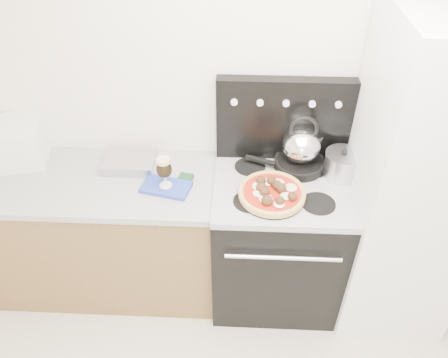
# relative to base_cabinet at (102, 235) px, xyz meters

# --- Properties ---
(room_shell) EXTENTS (3.52, 3.01, 2.52)m
(room_shell) POSITION_rel_base_cabinet_xyz_m (1.02, -0.91, 0.82)
(room_shell) COLOR beige
(room_shell) RESTS_ON ground
(base_cabinet) EXTENTS (1.45, 0.60, 0.86)m
(base_cabinet) POSITION_rel_base_cabinet_xyz_m (0.00, 0.00, 0.00)
(base_cabinet) COLOR brown
(base_cabinet) RESTS_ON ground
(countertop) EXTENTS (1.48, 0.63, 0.04)m
(countertop) POSITION_rel_base_cabinet_xyz_m (0.00, 0.00, 0.45)
(countertop) COLOR #A6A6A7
(countertop) RESTS_ON base_cabinet
(stove_body) EXTENTS (0.76, 0.65, 0.88)m
(stove_body) POSITION_rel_base_cabinet_xyz_m (1.10, -0.02, 0.01)
(stove_body) COLOR black
(stove_body) RESTS_ON ground
(cooktop) EXTENTS (0.76, 0.65, 0.04)m
(cooktop) POSITION_rel_base_cabinet_xyz_m (1.10, -0.02, 0.47)
(cooktop) COLOR #ADADB2
(cooktop) RESTS_ON stove_body
(backguard) EXTENTS (0.76, 0.08, 0.50)m
(backguard) POSITION_rel_base_cabinet_xyz_m (1.10, 0.25, 0.74)
(backguard) COLOR black
(backguard) RESTS_ON cooktop
(fridge) EXTENTS (0.64, 0.68, 1.90)m
(fridge) POSITION_rel_base_cabinet_xyz_m (1.80, -0.05, 0.52)
(fridge) COLOR silver
(fridge) RESTS_ON ground
(toaster_oven) EXTENTS (0.44, 0.37, 0.25)m
(toaster_oven) POSITION_rel_base_cabinet_xyz_m (-0.48, 0.15, 0.59)
(toaster_oven) COLOR silver
(toaster_oven) RESTS_ON countertop
(foil_sheet) EXTENTS (0.30, 0.22, 0.06)m
(foil_sheet) POSITION_rel_base_cabinet_xyz_m (0.22, 0.12, 0.50)
(foil_sheet) COLOR silver
(foil_sheet) RESTS_ON countertop
(oven_mitt) EXTENTS (0.29, 0.21, 0.02)m
(oven_mitt) POSITION_rel_base_cabinet_xyz_m (0.46, -0.07, 0.48)
(oven_mitt) COLOR #2B43B1
(oven_mitt) RESTS_ON countertop
(beer_glass) EXTENTS (0.10, 0.10, 0.19)m
(beer_glass) POSITION_rel_base_cabinet_xyz_m (0.46, -0.07, 0.59)
(beer_glass) COLOR black
(beer_glass) RESTS_ON oven_mitt
(pizza_pan) EXTENTS (0.42, 0.42, 0.01)m
(pizza_pan) POSITION_rel_base_cabinet_xyz_m (1.04, -0.13, 0.50)
(pizza_pan) COLOR black
(pizza_pan) RESTS_ON cooktop
(pizza) EXTENTS (0.44, 0.44, 0.05)m
(pizza) POSITION_rel_base_cabinet_xyz_m (1.04, -0.13, 0.53)
(pizza) COLOR #E3AA5C
(pizza) RESTS_ON pizza_pan
(skillet) EXTENTS (0.37, 0.37, 0.05)m
(skillet) POSITION_rel_base_cabinet_xyz_m (1.21, 0.14, 0.52)
(skillet) COLOR black
(skillet) RESTS_ON cooktop
(tea_kettle) EXTENTS (0.28, 0.28, 0.24)m
(tea_kettle) POSITION_rel_base_cabinet_xyz_m (1.21, 0.14, 0.66)
(tea_kettle) COLOR silver
(tea_kettle) RESTS_ON skillet
(stock_pot) EXTENTS (0.23, 0.23, 0.14)m
(stock_pot) POSITION_rel_base_cabinet_xyz_m (1.43, 0.07, 0.56)
(stock_pot) COLOR silver
(stock_pot) RESTS_ON cooktop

